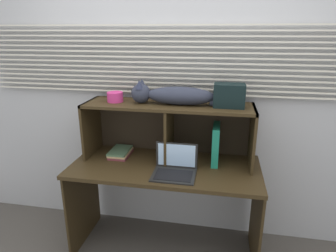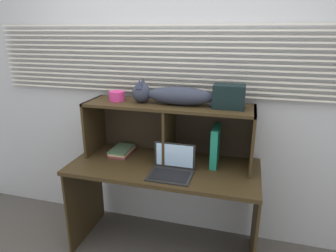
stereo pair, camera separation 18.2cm
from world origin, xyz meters
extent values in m
cube|color=#B4B4BA|center=(0.00, 0.55, 1.25)|extent=(4.40, 0.04, 2.50)
cube|color=silver|center=(0.00, 0.50, 1.27)|extent=(3.16, 0.02, 0.01)
cube|color=silver|center=(0.00, 0.50, 1.31)|extent=(3.16, 0.02, 0.01)
cube|color=silver|center=(0.00, 0.50, 1.35)|extent=(3.16, 0.02, 0.01)
cube|color=silver|center=(0.00, 0.50, 1.39)|extent=(3.16, 0.02, 0.01)
cube|color=silver|center=(0.00, 0.50, 1.43)|extent=(3.16, 0.02, 0.01)
cube|color=silver|center=(0.00, 0.50, 1.47)|extent=(3.16, 0.02, 0.01)
cube|color=silver|center=(0.00, 0.50, 1.51)|extent=(3.16, 0.02, 0.01)
cube|color=silver|center=(0.00, 0.50, 1.55)|extent=(3.16, 0.02, 0.01)
cube|color=silver|center=(0.00, 0.50, 1.59)|extent=(3.16, 0.02, 0.01)
cube|color=silver|center=(0.00, 0.50, 1.63)|extent=(3.16, 0.02, 0.01)
cube|color=silver|center=(0.00, 0.50, 1.67)|extent=(3.16, 0.02, 0.01)
cube|color=silver|center=(0.00, 0.50, 1.71)|extent=(3.16, 0.02, 0.01)
cube|color=silver|center=(0.00, 0.50, 1.75)|extent=(3.16, 0.02, 0.01)
cube|color=silver|center=(0.00, 0.50, 1.79)|extent=(3.16, 0.02, 0.01)
cube|color=#342614|center=(0.00, 0.19, 0.75)|extent=(1.44, 0.64, 0.03)
cube|color=#342614|center=(-0.71, 0.19, 0.37)|extent=(0.02, 0.58, 0.73)
cube|color=#342614|center=(0.71, 0.19, 0.37)|extent=(0.02, 0.58, 0.73)
cube|color=#342614|center=(0.00, 0.32, 1.21)|extent=(1.31, 0.36, 0.02)
cube|color=#342614|center=(-0.64, 0.32, 0.99)|extent=(0.02, 0.36, 0.45)
cube|color=#342614|center=(0.64, 0.32, 0.99)|extent=(0.02, 0.36, 0.45)
cube|color=#342614|center=(0.01, 0.32, 0.98)|extent=(0.02, 0.34, 0.43)
cube|color=#31261B|center=(0.00, 0.50, 0.99)|extent=(1.31, 0.01, 0.45)
ellipsoid|color=#2B2F3E|center=(0.09, 0.32, 1.29)|extent=(0.52, 0.16, 0.14)
sphere|color=#2B2F3E|center=(-0.21, 0.32, 1.29)|extent=(0.15, 0.15, 0.15)
cone|color=#272C42|center=(-0.21, 0.28, 1.37)|extent=(0.07, 0.07, 0.07)
cone|color=#292E3F|center=(-0.21, 0.36, 1.37)|extent=(0.07, 0.07, 0.07)
cylinder|color=#2B2F3E|center=(0.44, 0.32, 1.25)|extent=(0.25, 0.06, 0.06)
cube|color=black|center=(0.10, 0.03, 0.77)|extent=(0.31, 0.25, 0.01)
cube|color=black|center=(0.10, 0.16, 0.87)|extent=(0.31, 0.01, 0.19)
cube|color=#ADD1F9|center=(0.10, 0.15, 0.87)|extent=(0.28, 0.00, 0.17)
cube|color=black|center=(0.10, 0.02, 0.78)|extent=(0.26, 0.17, 0.00)
cube|color=#1A7C61|center=(0.38, 0.32, 0.92)|extent=(0.05, 0.24, 0.30)
cube|color=brown|center=(-0.40, 0.31, 0.77)|extent=(0.15, 0.24, 0.02)
cube|color=tan|center=(-0.40, 0.31, 0.79)|extent=(0.15, 0.24, 0.01)
cube|color=#49684B|center=(-0.41, 0.32, 0.80)|extent=(0.15, 0.24, 0.01)
cylinder|color=#D1347E|center=(-0.42, 0.32, 1.26)|extent=(0.12, 0.12, 0.08)
cube|color=black|center=(0.45, 0.32, 1.30)|extent=(0.22, 0.15, 0.17)
camera|label=1|loc=(0.40, -1.83, 1.75)|focal=31.41mm
camera|label=2|loc=(0.58, -1.78, 1.75)|focal=31.41mm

